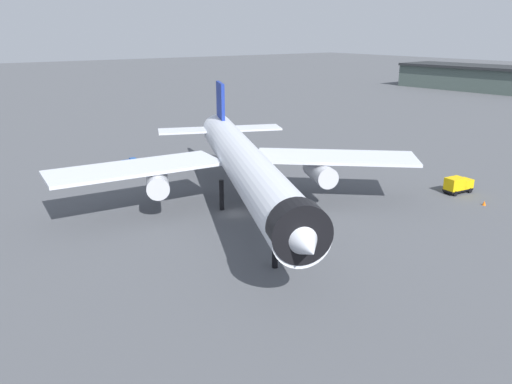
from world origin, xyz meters
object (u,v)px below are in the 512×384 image
traffic_cone_near_nose (484,203)px  airliner_near_gate (244,165)px  baggage_tug_wing (130,163)px  service_truck_front (458,185)px

traffic_cone_near_nose → airliner_near_gate: bearing=-119.9°
airliner_near_gate → baggage_tug_wing: 39.46m
service_truck_front → traffic_cone_near_nose: size_ratio=7.40×
airliner_near_gate → service_truck_front: 40.65m
service_truck_front → traffic_cone_near_nose: service_truck_front is taller
airliner_near_gate → baggage_tug_wing: size_ratio=19.71×
baggage_tug_wing → traffic_cone_near_nose: 70.82m
airliner_near_gate → traffic_cone_near_nose: 41.52m
service_truck_front → traffic_cone_near_nose: 7.20m
airliner_near_gate → service_truck_front: bearing=93.5°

